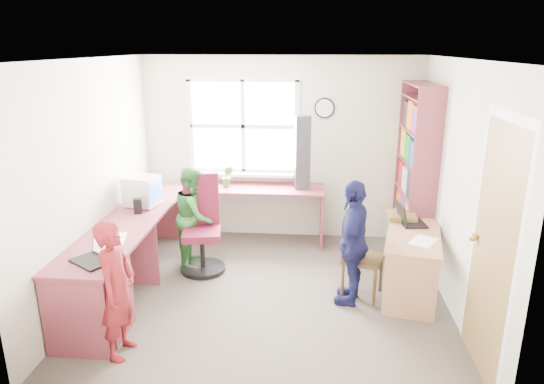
% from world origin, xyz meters
% --- Properties ---
extents(room, '(3.64, 3.44, 2.44)m').
position_xyz_m(room, '(0.01, 0.10, 1.22)').
color(room, '#443C36').
rests_on(room, ground).
extents(l_desk, '(2.38, 2.95, 0.75)m').
position_xyz_m(l_desk, '(-1.31, -0.28, 0.46)').
color(l_desk, brown).
rests_on(l_desk, ground).
extents(right_desk, '(0.75, 1.23, 0.66)m').
position_xyz_m(right_desk, '(1.47, 0.17, 0.48)').
color(right_desk, '#B07D58').
rests_on(right_desk, ground).
extents(bookshelf, '(0.30, 1.02, 2.10)m').
position_xyz_m(bookshelf, '(1.65, 1.19, 1.00)').
color(bookshelf, brown).
rests_on(bookshelf, ground).
extents(swivel_chair, '(0.60, 0.60, 1.11)m').
position_xyz_m(swivel_chair, '(-0.84, 0.56, 0.48)').
color(swivel_chair, black).
rests_on(swivel_chair, ground).
extents(wooden_chair, '(0.48, 0.48, 0.88)m').
position_xyz_m(wooden_chair, '(0.89, 0.08, 0.48)').
color(wooden_chair, '#4E361A').
rests_on(wooden_chair, ground).
extents(crt_monitor, '(0.40, 0.38, 0.34)m').
position_xyz_m(crt_monitor, '(-1.52, 0.58, 0.93)').
color(crt_monitor, white).
rests_on(crt_monitor, l_desk).
extents(laptop_left, '(0.44, 0.43, 0.24)m').
position_xyz_m(laptop_left, '(-1.41, -0.89, 0.81)').
color(laptop_left, black).
rests_on(laptop_left, l_desk).
extents(laptop_right, '(0.32, 0.37, 0.23)m').
position_xyz_m(laptop_right, '(1.46, 0.48, 0.72)').
color(laptop_right, black).
rests_on(laptop_right, right_desk).
extents(speaker_a, '(0.10, 0.10, 0.17)m').
position_xyz_m(speaker_a, '(-1.48, 0.32, 0.83)').
color(speaker_a, black).
rests_on(speaker_a, l_desk).
extents(speaker_b, '(0.10, 0.10, 0.18)m').
position_xyz_m(speaker_b, '(-1.49, 0.79, 0.84)').
color(speaker_b, black).
rests_on(speaker_b, l_desk).
extents(cd_tower, '(0.21, 0.20, 0.94)m').
position_xyz_m(cd_tower, '(0.28, 1.43, 1.22)').
color(cd_tower, black).
rests_on(cd_tower, l_desk).
extents(game_box, '(0.32, 0.32, 0.06)m').
position_xyz_m(game_box, '(1.42, 0.62, 0.69)').
color(game_box, red).
rests_on(game_box, right_desk).
extents(paper_a, '(0.28, 0.34, 0.00)m').
position_xyz_m(paper_a, '(-1.45, -0.43, 0.75)').
color(paper_a, white).
rests_on(paper_a, l_desk).
extents(paper_b, '(0.34, 0.37, 0.00)m').
position_xyz_m(paper_b, '(1.53, -0.02, 0.66)').
color(paper_b, white).
rests_on(paper_b, right_desk).
extents(potted_plant, '(0.16, 0.13, 0.28)m').
position_xyz_m(potted_plant, '(-0.68, 1.41, 0.89)').
color(potted_plant, '#327C31').
rests_on(potted_plant, l_desk).
extents(person_red, '(0.30, 0.44, 1.19)m').
position_xyz_m(person_red, '(-1.16, -1.12, 0.60)').
color(person_red, maroon).
rests_on(person_red, ground).
extents(person_green, '(0.50, 0.61, 1.19)m').
position_xyz_m(person_green, '(-0.95, 0.71, 0.59)').
color(person_green, '#317930').
rests_on(person_green, ground).
extents(person_navy, '(0.47, 0.80, 1.29)m').
position_xyz_m(person_navy, '(0.84, -0.06, 0.64)').
color(person_navy, '#161746').
rests_on(person_navy, ground).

